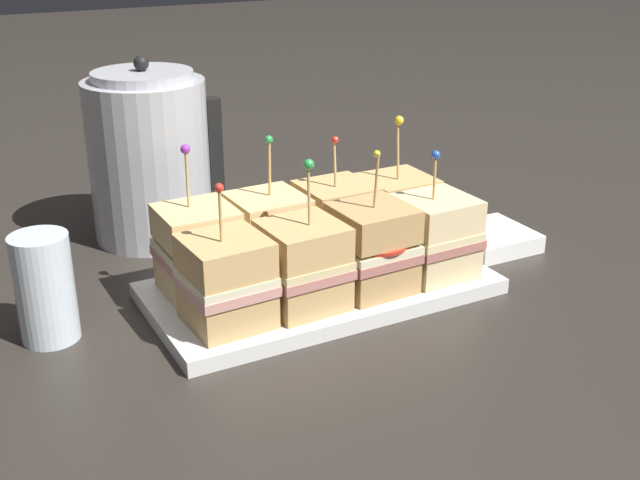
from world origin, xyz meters
name	(u,v)px	position (x,y,z in m)	size (l,w,h in m)	color
ground_plane	(320,295)	(0.00, 0.00, 0.00)	(6.00, 6.00, 0.00)	#2D2823
serving_platter	(320,288)	(0.00, 0.00, 0.01)	(0.40, 0.20, 0.02)	silver
sandwich_front_far_left	(226,281)	(-0.13, -0.04, 0.07)	(0.09, 0.09, 0.16)	tan
sandwich_front_center_left	(303,265)	(-0.05, -0.04, 0.07)	(0.09, 0.09, 0.17)	tan
sandwich_front_center_right	(372,248)	(0.04, -0.04, 0.07)	(0.09, 0.09, 0.17)	tan
sandwich_front_far_right	(435,236)	(0.13, -0.04, 0.07)	(0.09, 0.09, 0.16)	beige
sandwich_back_far_left	(198,250)	(-0.13, 0.05, 0.07)	(0.09, 0.09, 0.17)	#DBB77A
sandwich_back_center_left	(268,236)	(-0.05, 0.05, 0.07)	(0.09, 0.09, 0.17)	#DBB77A
sandwich_back_center_right	(336,224)	(0.05, 0.04, 0.07)	(0.09, 0.09, 0.16)	tan
sandwich_back_far_right	(396,213)	(0.13, 0.04, 0.07)	(0.09, 0.09, 0.18)	tan
kettle_steel	(150,157)	(-0.11, 0.28, 0.11)	(0.18, 0.16, 0.25)	#B7BABF
drinking_glass	(45,288)	(-0.30, 0.05, 0.06)	(0.06, 0.06, 0.12)	silver
napkin_stack	(491,238)	(0.27, 0.02, 0.01)	(0.10, 0.10, 0.02)	white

